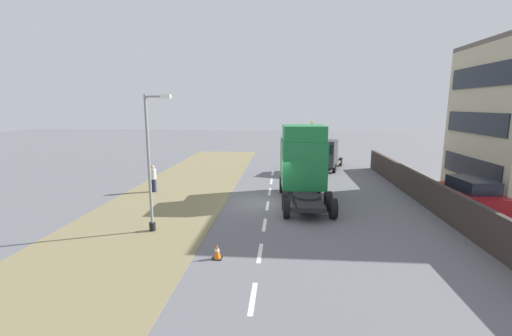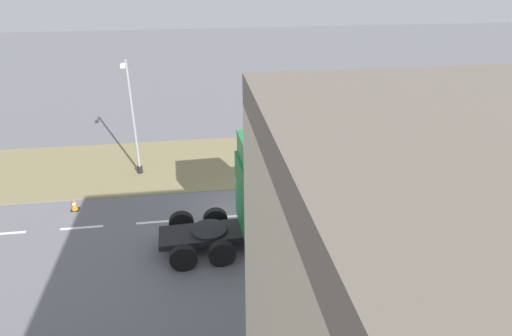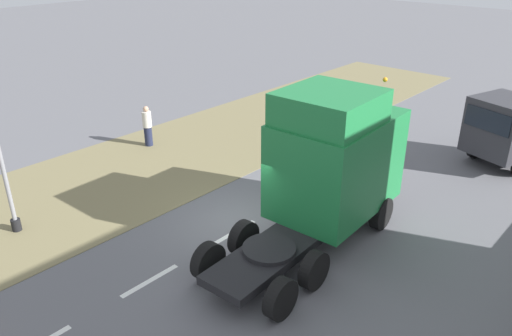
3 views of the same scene
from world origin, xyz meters
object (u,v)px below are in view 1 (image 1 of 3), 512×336
at_px(flatbed_truck, 324,155).
at_px(traffic_cone_lead, 217,251).
at_px(lorry_cab, 303,162).
at_px(pedestrian, 153,179).
at_px(lamp_post, 151,169).
at_px(parked_car, 470,196).

height_order(flatbed_truck, traffic_cone_lead, flatbed_truck).
bearing_deg(flatbed_truck, lorry_cab, 92.28).
distance_m(pedestrian, traffic_cone_lead, 11.43).
height_order(lamp_post, pedestrian, lamp_post).
bearing_deg(pedestrian, traffic_cone_lead, -57.55).
height_order(lorry_cab, parked_car, lorry_cab).
height_order(parked_car, traffic_cone_lead, parked_car).
xyz_separation_m(lorry_cab, flatbed_truck, (2.38, 8.94, -0.81)).
bearing_deg(flatbed_truck, pedestrian, 51.67).
bearing_deg(traffic_cone_lead, parked_car, 27.75).
distance_m(lorry_cab, pedestrian, 9.87).
bearing_deg(lorry_cab, lamp_post, -140.40).
bearing_deg(traffic_cone_lead, lorry_cab, 68.10).
bearing_deg(lamp_post, lorry_cab, 42.29).
relative_size(lamp_post, pedestrian, 3.44).
bearing_deg(pedestrian, lorry_cab, -3.58).
relative_size(flatbed_truck, pedestrian, 3.65).
bearing_deg(traffic_cone_lead, lamp_post, 142.44).
distance_m(lamp_post, traffic_cone_lead, 5.03).
bearing_deg(flatbed_truck, traffic_cone_lead, 88.70).
distance_m(lamp_post, pedestrian, 7.78).
bearing_deg(traffic_cone_lead, pedestrian, 122.45).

